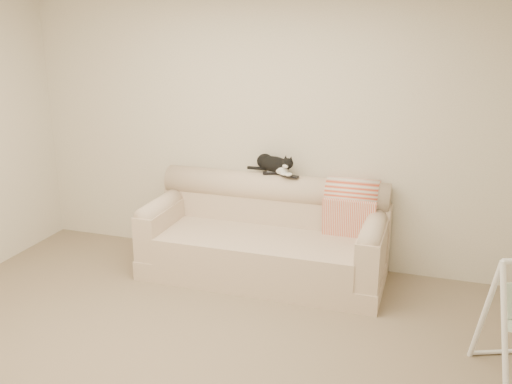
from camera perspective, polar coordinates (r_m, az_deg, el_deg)
ground_plane at (r=4.13m, az=-6.42°, el=-17.00°), size 5.00×5.00×0.00m
room_shell at (r=3.51m, az=-7.24°, el=4.15°), size 5.04×4.04×2.60m
sofa at (r=5.30m, az=0.98°, el=-4.60°), size 2.20×0.93×0.90m
remote_a at (r=5.35m, az=1.65°, el=1.93°), size 0.19×0.10×0.03m
remote_b at (r=5.26m, az=3.42°, el=1.61°), size 0.18×0.10×0.02m
tuxedo_cat at (r=5.34m, az=1.84°, el=2.81°), size 0.49×0.31×0.19m
throw_blanket at (r=5.23m, az=9.60°, el=-0.79°), size 0.47×0.38×0.58m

